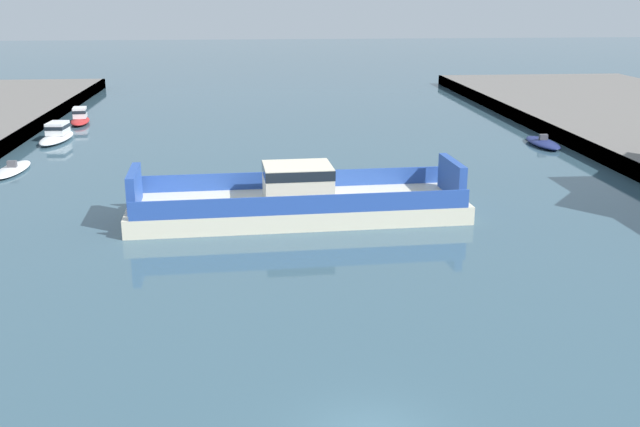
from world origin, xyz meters
The scene contains 5 objects.
chain_ferry centered at (-0.82, 23.80, 1.03)m, with size 20.78×7.15×3.31m.
moored_boat_mid_left centered at (-21.67, 50.12, 0.63)m, with size 2.82×7.09×1.70m.
moored_boat_mid_right centered at (-22.07, 37.78, 0.20)m, with size 2.14×6.24×0.88m.
moored_boat_far_left centered at (22.61, 43.75, 0.28)m, with size 2.16×6.08×1.05m.
moored_boat_upstream_a centered at (-21.59, 59.57, 0.62)m, with size 2.44×5.53×1.68m.
Camera 1 is at (-3.46, -19.82, 13.42)m, focal length 41.49 mm.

